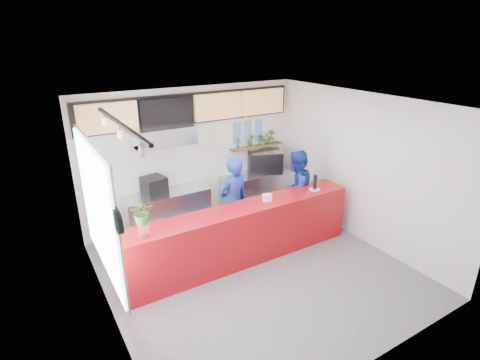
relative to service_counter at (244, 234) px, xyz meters
name	(u,v)px	position (x,y,z in m)	size (l,w,h in m)	color
floor	(255,270)	(0.00, -0.40, -0.55)	(5.00, 5.00, 0.00)	slate
ceiling	(258,104)	(0.00, -0.40, 2.45)	(5.00, 5.00, 0.00)	silver
wall_back	(194,156)	(0.00, 2.10, 0.95)	(5.00, 5.00, 0.00)	white
wall_left	(103,232)	(-2.50, -0.40, 0.95)	(5.00, 5.00, 0.00)	white
wall_right	(361,168)	(2.50, -0.40, 0.95)	(5.00, 5.00, 0.00)	white
service_counter	(244,234)	(0.00, 0.00, 0.00)	(4.50, 0.60, 1.10)	#A20B13
cream_band	(192,106)	(0.00, 2.09, 2.05)	(5.00, 0.02, 0.80)	beige
prep_bench	(168,212)	(-0.80, 1.80, -0.10)	(1.80, 0.60, 0.90)	#B2B5BA
panini_oven	(154,186)	(-1.05, 1.80, 0.55)	(0.44, 0.44, 0.39)	black
extraction_hood	(163,135)	(-0.80, 1.75, 1.60)	(1.20, 0.70, 0.35)	#B2B5BA
hood_lip	(163,145)	(-0.80, 1.75, 1.40)	(1.20, 0.70, 0.08)	#B2B5BA
right_bench	(257,190)	(1.50, 1.80, -0.10)	(1.80, 0.60, 0.90)	#B2B5BA
espresso_machine	(265,162)	(1.70, 1.80, 0.60)	(0.79, 0.56, 0.51)	black
espresso_tray	(265,152)	(1.70, 1.80, 0.83)	(0.74, 0.51, 0.07)	#AFB2B6
herb_shelf	(257,146)	(1.60, 2.00, 0.95)	(1.40, 0.18, 0.04)	brown
menu_board_far_left	(108,118)	(-1.75, 1.98, 2.00)	(1.10, 0.10, 0.55)	tan
menu_board_mid_left	(167,112)	(-0.59, 1.98, 2.00)	(1.10, 0.10, 0.55)	black
menu_board_mid_right	(218,106)	(0.57, 1.98, 2.00)	(1.10, 0.10, 0.55)	tan
menu_board_far_right	(263,102)	(1.73, 1.98, 2.00)	(1.10, 0.10, 0.55)	tan
soffit	(192,108)	(0.00, 2.06, 2.00)	(4.80, 0.04, 0.65)	black
window_pane	(98,210)	(-2.47, -0.10, 1.15)	(0.04, 2.20, 1.90)	silver
window_frame	(100,210)	(-2.45, -0.10, 1.15)	(0.03, 2.30, 2.00)	#B2B5BA
wall_clock_rim	(118,222)	(-2.46, -1.30, 1.50)	(0.30, 0.30, 0.05)	black
wall_clock_face	(121,221)	(-2.43, -1.30, 1.50)	(0.26, 0.26, 0.02)	white
track_rail	(120,124)	(-2.10, -0.40, 2.39)	(0.05, 2.40, 0.04)	black
dec_plate_a	(200,144)	(0.15, 2.07, 1.20)	(0.24, 0.24, 0.03)	silver
dec_plate_b	(212,146)	(0.45, 2.07, 1.10)	(0.24, 0.24, 0.03)	silver
dec_plate_c	(201,157)	(0.15, 2.07, 0.90)	(0.24, 0.24, 0.03)	silver
dec_plate_d	(214,135)	(0.50, 2.07, 1.35)	(0.24, 0.24, 0.03)	silver
photo_frame_a	(237,128)	(1.10, 2.08, 1.45)	(0.20, 0.02, 0.25)	#598CBF
photo_frame_b	(248,126)	(1.40, 2.08, 1.45)	(0.20, 0.02, 0.25)	#598CBF
photo_frame_c	(259,125)	(1.70, 2.08, 1.45)	(0.20, 0.02, 0.25)	#598CBF
photo_frame_d	(237,138)	(1.10, 2.08, 1.20)	(0.20, 0.02, 0.25)	#598CBF
photo_frame_e	(248,136)	(1.40, 2.08, 1.20)	(0.20, 0.02, 0.25)	#598CBF
photo_frame_f	(258,135)	(1.70, 2.08, 1.20)	(0.20, 0.02, 0.25)	#598CBF
staff_center	(233,203)	(0.09, 0.54, 0.39)	(0.69, 0.45, 1.88)	navy
staff_right	(295,191)	(1.58, 0.47, 0.34)	(0.87, 0.68, 1.78)	navy
herb_a	(238,143)	(1.07, 2.00, 1.10)	(0.14, 0.09, 0.26)	#336423
herb_b	(251,140)	(1.43, 2.00, 1.12)	(0.16, 0.13, 0.30)	#336423
herb_c	(263,138)	(1.77, 2.00, 1.12)	(0.27, 0.23, 0.30)	#336423
herb_d	(271,137)	(2.02, 2.00, 1.13)	(0.18, 0.16, 0.32)	#336423
glass_vase	(144,230)	(-1.86, -0.10, 0.66)	(0.18, 0.18, 0.22)	silver
basil_vase	(142,212)	(-1.86, -0.10, 0.96)	(0.34, 0.30, 0.38)	#336423
napkin_holder	(267,198)	(0.50, -0.01, 0.62)	(0.16, 0.10, 0.14)	white
white_plate	(314,189)	(1.62, -0.06, 0.56)	(0.21, 0.21, 0.02)	white
pepper_mill	(315,182)	(1.62, -0.06, 0.72)	(0.08, 0.08, 0.30)	black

